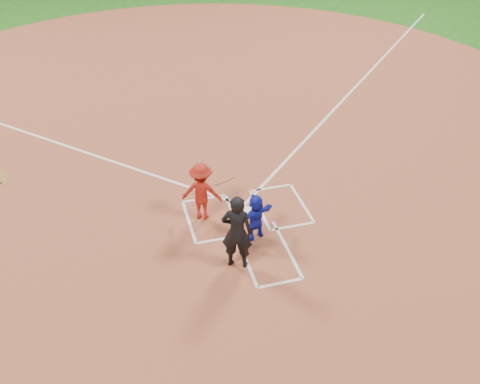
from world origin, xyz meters
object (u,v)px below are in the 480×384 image
object	(u,v)px
catcher	(256,217)
batter_at_plate	(202,192)
umpire	(237,232)
home_plate	(247,212)

from	to	relation	value
catcher	batter_at_plate	xyz separation A→B (m)	(-1.11, 1.17, 0.18)
catcher	umpire	xyz separation A→B (m)	(-0.71, -0.85, 0.35)
catcher	batter_at_plate	world-z (taller)	batter_at_plate
home_plate	batter_at_plate	distance (m)	1.44
home_plate	batter_at_plate	size ratio (longest dim) A/B	0.37
home_plate	catcher	size ratio (longest dim) A/B	0.47
catcher	batter_at_plate	distance (m)	1.62
home_plate	umpire	world-z (taller)	umpire
umpire	catcher	bearing A→B (deg)	-106.28
umpire	batter_at_plate	bearing A→B (deg)	-55.43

